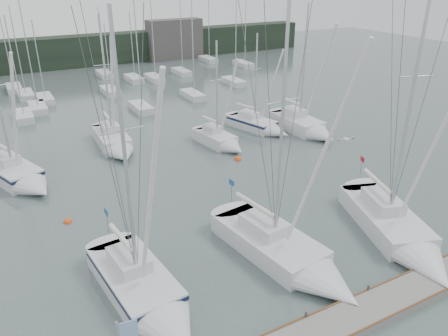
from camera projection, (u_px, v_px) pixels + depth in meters
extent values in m
plane|color=#4A5A59|center=(289.00, 265.00, 24.95)|extent=(160.00, 160.00, 0.00)
cube|color=#63635F|center=(351.00, 318.00, 20.88)|extent=(24.00, 2.00, 0.40)
cube|color=black|center=(71.00, 52.00, 73.42)|extent=(90.00, 4.00, 5.00)
cube|color=#45423F|center=(175.00, 39.00, 79.17)|extent=(10.00, 3.00, 7.00)
cube|color=#BCBCC1|center=(234.00, 82.00, 62.97)|extent=(1.80, 4.50, 0.90)
cylinder|color=#ACAFB4|center=(236.00, 32.00, 59.63)|extent=(0.12, 0.12, 13.14)
cube|color=#BCBCC1|center=(26.00, 95.00, 56.50)|extent=(1.80, 4.50, 0.90)
cylinder|color=#ACAFB4|center=(17.00, 51.00, 53.69)|extent=(0.12, 0.12, 10.57)
cube|color=#BCBCC1|center=(243.00, 64.00, 74.45)|extent=(1.80, 4.50, 0.90)
cylinder|color=#ACAFB4|center=(246.00, 21.00, 71.04)|extent=(0.12, 0.12, 13.44)
cube|color=#BCBCC1|center=(181.00, 72.00, 68.81)|extent=(1.80, 4.50, 0.90)
cylinder|color=#ACAFB4|center=(181.00, 35.00, 66.00)|extent=(0.12, 0.12, 10.59)
cube|color=#BCBCC1|center=(24.00, 117.00, 48.47)|extent=(1.80, 4.50, 0.90)
cylinder|color=#ACAFB4|center=(14.00, 67.00, 45.72)|extent=(0.12, 0.12, 10.31)
cube|color=#BCBCC1|center=(134.00, 79.00, 64.68)|extent=(1.80, 4.50, 0.90)
cylinder|color=#ACAFB4|center=(132.00, 45.00, 62.19)|extent=(0.12, 0.12, 9.10)
cube|color=#BCBCC1|center=(105.00, 74.00, 67.39)|extent=(1.80, 4.50, 0.90)
cylinder|color=#ACAFB4|center=(101.00, 40.00, 64.82)|extent=(0.12, 0.12, 9.49)
cube|color=#BCBCC1|center=(38.00, 108.00, 51.35)|extent=(1.80, 4.50, 0.90)
cylinder|color=#ACAFB4|center=(29.00, 55.00, 48.35)|extent=(0.12, 0.12, 11.51)
cube|color=#BCBCC1|center=(208.00, 60.00, 78.20)|extent=(1.80, 4.50, 0.90)
cylinder|color=#ACAFB4|center=(209.00, 22.00, 75.05)|extent=(0.12, 0.12, 12.19)
cube|color=#BCBCC1|center=(14.00, 89.00, 59.53)|extent=(1.80, 4.50, 0.90)
cylinder|color=#ACAFB4|center=(3.00, 34.00, 56.06)|extent=(0.12, 0.12, 13.74)
cube|color=#BCBCC1|center=(154.00, 78.00, 65.07)|extent=(1.80, 4.50, 0.90)
cylinder|color=#ACAFB4|center=(153.00, 36.00, 62.06)|extent=(0.12, 0.12, 11.56)
cube|color=#BCBCC1|center=(45.00, 99.00, 54.75)|extent=(1.80, 4.50, 0.90)
cylinder|color=#ACAFB4|center=(38.00, 60.00, 52.24)|extent=(0.12, 0.12, 9.15)
cube|color=#BCBCC1|center=(110.00, 91.00, 58.23)|extent=(1.80, 4.50, 0.90)
cylinder|color=#ACAFB4|center=(108.00, 57.00, 55.90)|extent=(0.12, 0.12, 8.30)
cube|color=#BCBCC1|center=(193.00, 95.00, 56.44)|extent=(1.80, 4.50, 0.90)
cylinder|color=#ACAFB4|center=(193.00, 48.00, 53.51)|extent=(0.12, 0.12, 11.19)
cube|color=#BCBCC1|center=(141.00, 108.00, 51.42)|extent=(1.80, 4.50, 0.90)
cylinder|color=#ACAFB4|center=(138.00, 55.00, 48.41)|extent=(0.12, 0.12, 11.58)
cube|color=#BCBCC1|center=(135.00, 282.00, 22.91)|extent=(3.56, 6.62, 1.51)
cone|color=#BCBCC1|center=(176.00, 336.00, 19.51)|extent=(3.19, 3.01, 2.92)
cube|color=silver|center=(129.00, 259.00, 22.82)|extent=(1.86, 2.69, 0.70)
cylinder|color=#ACAFB4|center=(125.00, 158.00, 19.53)|extent=(0.18, 0.18, 13.00)
cylinder|color=silver|center=(122.00, 238.00, 23.02)|extent=(0.60, 3.11, 0.28)
cube|color=#0D1832|center=(134.00, 274.00, 22.70)|extent=(3.58, 6.64, 0.25)
cube|color=#1A4B92|center=(106.00, 212.00, 24.36)|extent=(0.08, 0.54, 0.36)
cube|color=#BCBCC1|center=(269.00, 244.00, 26.05)|extent=(4.18, 7.44, 1.51)
cone|color=#BCBCC1|center=(335.00, 289.00, 22.37)|extent=(3.62, 3.45, 3.22)
cube|color=silver|center=(264.00, 224.00, 25.95)|extent=(2.15, 3.05, 0.71)
cylinder|color=#ACAFB4|center=(282.00, 126.00, 22.52)|extent=(0.18, 0.18, 13.57)
cylinder|color=silver|center=(255.00, 205.00, 26.24)|extent=(0.76, 3.46, 0.28)
cube|color=#1A4B92|center=(232.00, 183.00, 27.70)|extent=(0.10, 0.54, 0.36)
cube|color=#BCBCC1|center=(384.00, 220.00, 28.47)|extent=(5.32, 8.02, 1.55)
cone|color=#BCBCC1|center=(432.00, 270.00, 23.73)|extent=(3.96, 4.01, 3.10)
cube|color=silver|center=(383.00, 201.00, 28.46)|extent=(2.57, 3.36, 0.72)
cylinder|color=#ACAFB4|center=(411.00, 102.00, 24.61)|extent=(0.19, 0.19, 14.61)
cylinder|color=silver|center=(378.00, 182.00, 28.94)|extent=(1.44, 3.52, 0.29)
cube|color=maroon|center=(362.00, 159.00, 30.87)|extent=(0.20, 0.53, 0.37)
cube|color=#BCBCC1|center=(12.00, 174.00, 34.81)|extent=(4.52, 6.40, 1.58)
cone|color=#BCBCC1|center=(38.00, 190.00, 32.32)|extent=(3.35, 3.27, 2.63)
cube|color=silver|center=(6.00, 159.00, 34.64)|extent=(2.18, 2.70, 0.74)
cylinder|color=silver|center=(0.00, 146.00, 34.62)|extent=(1.28, 2.78, 0.30)
cube|color=#0D1832|center=(11.00, 168.00, 34.59)|extent=(4.54, 6.42, 0.26)
cube|color=#BCBCC1|center=(112.00, 140.00, 41.58)|extent=(2.76, 5.92, 1.54)
cone|color=#BCBCC1|center=(123.00, 155.00, 38.20)|extent=(2.65, 2.59, 2.57)
cube|color=silver|center=(109.00, 127.00, 41.53)|extent=(1.49, 2.38, 0.72)
cylinder|color=#ACAFB4|center=(106.00, 77.00, 38.67)|extent=(0.18, 0.18, 10.74)
cylinder|color=silver|center=(107.00, 116.00, 41.67)|extent=(0.38, 2.86, 0.29)
cube|color=#BCBCC1|center=(215.00, 140.00, 41.83)|extent=(2.87, 4.57, 1.37)
cone|color=#BCBCC1|center=(235.00, 149.00, 39.65)|extent=(2.46, 2.17, 2.19)
cube|color=silver|center=(212.00, 128.00, 41.74)|extent=(1.47, 1.88, 0.64)
cylinder|color=#ACAFB4|center=(217.00, 89.00, 39.53)|extent=(0.16, 0.16, 8.59)
cylinder|color=silver|center=(210.00, 119.00, 41.68)|extent=(0.60, 2.10, 0.26)
cube|color=#BCBCC1|center=(252.00, 124.00, 45.88)|extent=(3.72, 5.59, 1.35)
cone|color=#BCBCC1|center=(279.00, 133.00, 43.53)|extent=(2.88, 2.78, 2.34)
cube|color=silver|center=(249.00, 114.00, 45.75)|extent=(1.82, 2.34, 0.63)
cylinder|color=#ACAFB4|center=(256.00, 78.00, 43.55)|extent=(0.16, 0.16, 8.64)
cylinder|color=silver|center=(245.00, 106.00, 45.78)|extent=(0.96, 2.47, 0.25)
cube|color=#0D1832|center=(252.00, 120.00, 45.69)|extent=(3.74, 5.61, 0.23)
cube|color=#BCBCC1|center=(297.00, 125.00, 45.57)|extent=(3.02, 6.00, 1.66)
cone|color=#BCBCC1|center=(325.00, 137.00, 42.29)|extent=(2.88, 2.64, 2.77)
cube|color=silver|center=(294.00, 112.00, 45.49)|extent=(1.62, 2.42, 0.78)
cylinder|color=#ACAFB4|center=(304.00, 64.00, 42.56)|extent=(0.20, 0.20, 11.14)
cylinder|color=silver|center=(291.00, 101.00, 45.56)|extent=(0.43, 2.89, 0.31)
sphere|color=#DE4613|center=(238.00, 160.00, 38.53)|extent=(0.68, 0.68, 0.68)
sphere|color=#DE4613|center=(68.00, 222.00, 29.09)|extent=(0.55, 0.55, 0.55)
ellipsoid|color=white|center=(346.00, 139.00, 23.63)|extent=(0.27, 0.42, 0.18)
cube|color=gray|center=(342.00, 139.00, 23.56)|extent=(0.41, 0.20, 0.10)
cube|color=gray|center=(350.00, 138.00, 23.69)|extent=(0.41, 0.20, 0.10)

